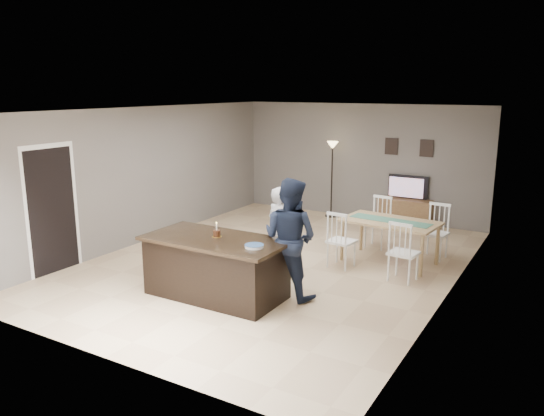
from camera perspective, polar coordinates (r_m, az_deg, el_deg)
The scene contains 14 objects.
floor at distance 9.57m, azimuth 0.46°, elevation -5.85°, with size 8.00×8.00×0.00m, color tan.
room_shell at distance 9.17m, azimuth 0.48°, elevation 4.13°, with size 8.00×8.00×8.00m.
kitchen_island at distance 8.00m, azimuth -6.02°, elevation -6.31°, with size 2.15×1.10×0.90m.
tv_console at distance 12.41m, azimuth 14.08°, elevation -0.42°, with size 1.20×0.40×0.60m, color brown.
television at distance 12.36m, azimuth 14.32°, elevation 2.18°, with size 0.91×0.12×0.53m, color black.
tv_screen_glow at distance 12.28m, azimuth 14.21°, elevation 2.16°, with size 0.78×0.78×0.00m, color #CD5116.
picture_frames at distance 12.37m, azimuth 14.50°, elevation 6.34°, with size 1.10×0.02×0.38m.
doorway at distance 9.51m, azimuth -22.66°, elevation 0.88°, with size 0.00×2.10×2.65m.
woman at distance 8.82m, azimuth 0.85°, elevation -2.44°, with size 0.54×0.35×1.48m, color silver.
man at distance 7.82m, azimuth 1.94°, elevation -3.26°, with size 0.88×0.68×1.80m, color #182035.
birthday_cake at distance 7.92m, azimuth -5.97°, elevation -2.72°, with size 0.15×0.15×0.23m.
plate_stack at distance 7.37m, azimuth -1.92°, elevation -4.12°, with size 0.27×0.27×0.04m.
dining_table at distance 9.61m, azimuth 12.56°, elevation -2.10°, with size 1.75×2.00×1.00m.
floor_lamp at distance 12.71m, azimuth 6.50°, elevation 5.29°, with size 0.27×0.27×1.82m.
Camera 1 is at (4.52, -7.86, 3.08)m, focal length 35.00 mm.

